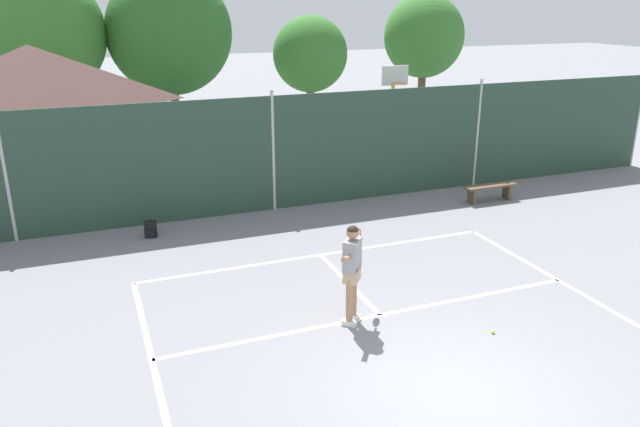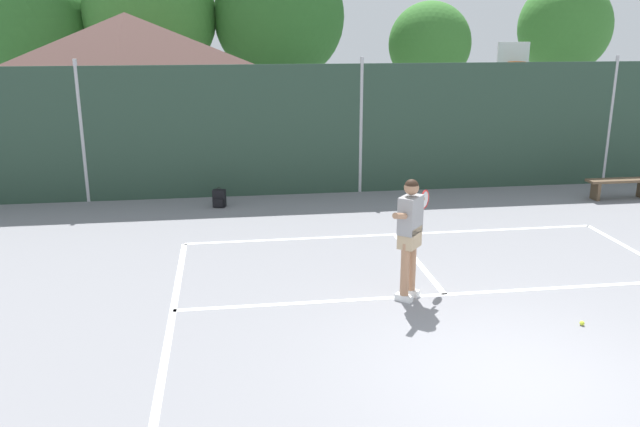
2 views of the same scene
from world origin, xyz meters
The scene contains 10 objects.
ground_plane centered at (0.00, 0.00, 0.00)m, with size 120.00×120.00×0.00m, color gray.
court_markings centered at (0.00, 0.65, 0.00)m, with size 8.30×11.10×0.01m.
chainlink_fence centered at (0.00, 9.00, 1.56)m, with size 26.09×0.09×3.27m.
basketball_hoop centered at (4.58, 10.88, 2.31)m, with size 0.90×0.67×3.55m.
clubhouse_building centered at (-5.85, 12.65, 2.24)m, with size 5.92×4.44×4.32m.
treeline_backdrop centered at (-2.14, 18.76, 4.08)m, with size 24.19×4.35×6.70m.
tennis_player centered at (-0.60, 2.45, 1.11)m, with size 0.90×1.20×1.85m.
tennis_ball centered at (1.53, 1.18, 0.03)m, with size 0.07×0.07×0.07m, color #CCE033.
backpack_black centered at (-3.45, 8.06, 0.19)m, with size 0.32×0.30×0.46m.
courtside_bench centered at (5.97, 7.44, 0.36)m, with size 1.60×0.36×0.48m.
Camera 1 is at (-4.69, -6.50, 5.50)m, focal length 34.54 mm.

